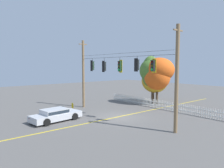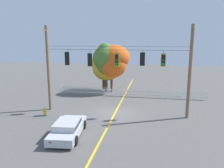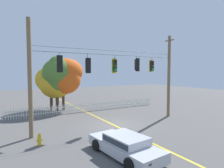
# 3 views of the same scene
# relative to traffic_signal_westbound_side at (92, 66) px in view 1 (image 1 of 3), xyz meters

# --- Properties ---
(ground) EXTENTS (80.00, 80.00, 0.00)m
(ground) POSITION_rel_traffic_signal_westbound_side_xyz_m (4.49, 0.01, -5.07)
(ground) COLOR #565451
(lane_centerline_stripe) EXTENTS (0.16, 36.00, 0.01)m
(lane_centerline_stripe) POSITION_rel_traffic_signal_westbound_side_xyz_m (4.49, 0.01, -5.07)
(lane_centerline_stripe) COLOR gold
(lane_centerline_stripe) RESTS_ON ground
(signal_support_span) EXTENTS (13.24, 1.10, 8.08)m
(signal_support_span) POSITION_rel_traffic_signal_westbound_side_xyz_m (4.49, 0.01, -0.96)
(signal_support_span) COLOR brown
(signal_support_span) RESTS_ON ground
(traffic_signal_westbound_side) EXTENTS (0.43, 0.38, 1.44)m
(traffic_signal_westbound_side) POSITION_rel_traffic_signal_westbound_side_xyz_m (0.00, 0.00, 0.00)
(traffic_signal_westbound_side) COLOR black
(traffic_signal_northbound_secondary) EXTENTS (0.43, 0.38, 1.51)m
(traffic_signal_northbound_secondary) POSITION_rel_traffic_signal_westbound_side_xyz_m (2.19, 0.00, -0.08)
(traffic_signal_northbound_secondary) COLOR black
(traffic_signal_eastbound_side) EXTENTS (0.43, 0.38, 1.51)m
(traffic_signal_eastbound_side) POSITION_rel_traffic_signal_westbound_side_xyz_m (4.64, 0.02, -0.06)
(traffic_signal_eastbound_side) COLOR black
(traffic_signal_southbound_primary) EXTENTS (0.43, 0.38, 1.35)m
(traffic_signal_southbound_primary) POSITION_rel_traffic_signal_westbound_side_xyz_m (6.93, 0.00, 0.06)
(traffic_signal_southbound_primary) COLOR black
(traffic_signal_northbound_primary) EXTENTS (0.43, 0.38, 1.41)m
(traffic_signal_northbound_primary) POSITION_rel_traffic_signal_westbound_side_xyz_m (8.71, 0.02, -0.01)
(traffic_signal_northbound_primary) COLOR black
(white_picket_fence) EXTENTS (17.75, 0.06, 1.02)m
(white_picket_fence) POSITION_rel_traffic_signal_westbound_side_xyz_m (5.18, 6.33, -4.56)
(white_picket_fence) COLOR silver
(white_picket_fence) RESTS_ON ground
(autumn_maple_near_fence) EXTENTS (4.07, 3.89, 5.24)m
(autumn_maple_near_fence) POSITION_rel_traffic_signal_westbound_side_xyz_m (1.73, 9.21, -1.74)
(autumn_maple_near_fence) COLOR #473828
(autumn_maple_near_fence) RESTS_ON ground
(autumn_maple_mid) EXTENTS (3.74, 3.94, 6.35)m
(autumn_maple_mid) POSITION_rel_traffic_signal_westbound_side_xyz_m (1.97, 8.43, -1.04)
(autumn_maple_mid) COLOR #473828
(autumn_maple_mid) RESTS_ON ground
(autumn_oak_far_east) EXTENTS (4.20, 3.67, 6.11)m
(autumn_oak_far_east) POSITION_rel_traffic_signal_westbound_side_xyz_m (2.72, 8.34, -0.95)
(autumn_oak_far_east) COLOR #473828
(autumn_oak_far_east) RESTS_ON ground
(parked_car) EXTENTS (2.35, 4.79, 1.15)m
(parked_car) POSITION_rel_traffic_signal_westbound_side_xyz_m (2.01, -5.50, -4.47)
(parked_car) COLOR #B7BABF
(parked_car) RESTS_ON ground
(fire_hydrant) EXTENTS (0.38, 0.22, 0.74)m
(fire_hydrant) POSITION_rel_traffic_signal_westbound_side_xyz_m (-1.73, -1.68, -4.71)
(fire_hydrant) COLOR gold
(fire_hydrant) RESTS_ON ground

